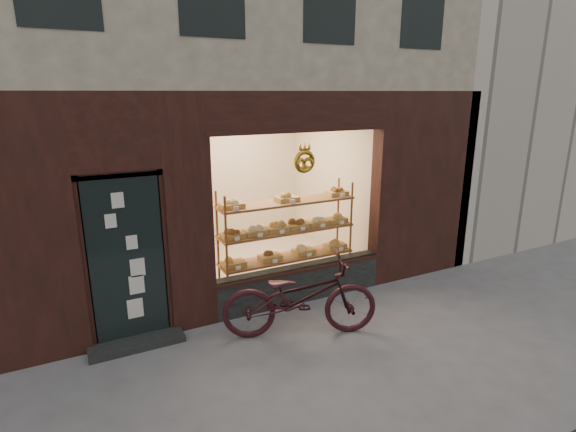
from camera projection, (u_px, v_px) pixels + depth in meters
ground at (357, 385)px, 4.89m from camera, size 90.00×90.00×0.00m
neighbor_right at (528, 40)px, 12.63m from camera, size 12.00×7.00×9.00m
display_shelf at (287, 239)px, 7.05m from camera, size 2.20×0.45×1.70m
bicycle at (300, 297)px, 5.79m from camera, size 2.13×1.36×1.06m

